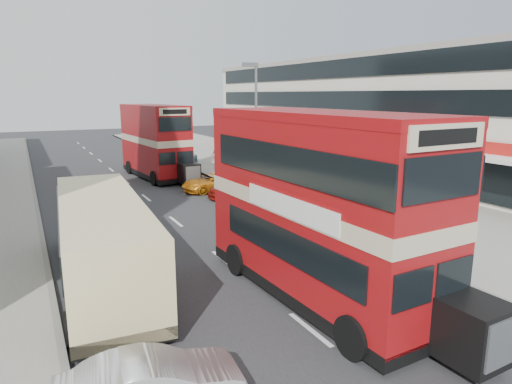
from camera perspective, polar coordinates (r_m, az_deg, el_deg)
ground at (r=11.61m, az=12.71°, el=-20.79°), size 160.00×160.00×0.00m
road_surface at (r=28.77m, az=-13.62°, el=-0.71°), size 12.00×90.00×0.01m
pavement_right at (r=33.56m, az=6.66°, el=1.49°), size 12.00×90.00×0.15m
kerb_left at (r=28.02m, az=-25.82°, el=-1.80°), size 0.20×90.00×0.16m
kerb_right at (r=30.71m, az=-2.53°, el=0.56°), size 0.20×90.00×0.16m
commercial_row at (r=39.50m, az=14.93°, el=9.52°), size 9.90×46.20×9.30m
street_lamp at (r=28.50m, az=-0.13°, el=9.23°), size 1.00×0.20×8.12m
bus_main at (r=13.90m, az=7.85°, el=-1.76°), size 3.19×10.18×5.58m
bus_second at (r=35.36m, az=-12.55°, el=6.27°), size 3.42×9.69×5.30m
coach at (r=16.06m, az=-18.69°, el=-5.46°), size 3.19×10.19×2.66m
car_right_a at (r=27.94m, az=-1.71°, el=0.56°), size 4.53×2.33×1.26m
car_right_b at (r=29.94m, az=-5.46°, el=1.19°), size 4.33×2.37×1.15m
car_right_c at (r=41.08m, az=-10.00°, el=4.15°), size 3.92×1.92×1.29m
pedestrian_near at (r=26.40m, az=5.97°, el=0.88°), size 0.84×0.71×1.93m
pedestrian_far at (r=40.48m, az=-4.82°, el=4.69°), size 1.06×0.59×1.71m
cyclist at (r=28.13m, az=-2.73°, el=0.97°), size 0.69×1.55×2.18m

